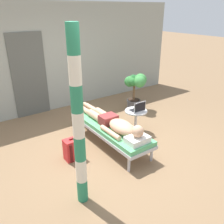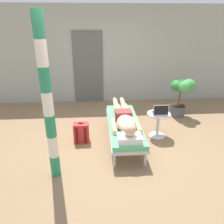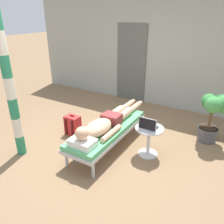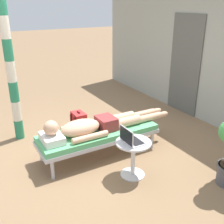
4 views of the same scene
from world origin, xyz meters
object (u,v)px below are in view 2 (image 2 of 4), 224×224
Objects in this scene: person_reclining at (125,119)px; porch_post at (48,104)px; lounge_chair at (124,126)px; potted_plant at (182,92)px; side_table at (158,121)px; backpack at (81,133)px; laptop at (160,112)px.

person_reclining is 0.90× the size of porch_post.
porch_post is (-1.21, -0.96, 0.86)m from lounge_chair.
lounge_chair is 0.79× the size of porch_post.
potted_plant is 3.54m from porch_post.
side_table is at bearing 29.73° from porch_post.
person_reclining is at bearing -6.37° from backpack.
person_reclining is (-0.00, -0.06, 0.17)m from lounge_chair.
laptop is 1.63m from backpack.
person_reclining is 5.12× the size of backpack.
person_reclining is at bearing -168.16° from laptop.
lounge_chair is 0.18m from person_reclining.
porch_post is (-1.94, -1.11, 0.85)m from side_table.
lounge_chair is 1.76m from porch_post.
side_table is (0.73, 0.21, -0.16)m from person_reclining.
lounge_chair is at bearing 90.00° from person_reclining.
lounge_chair is 3.61× the size of side_table.
lounge_chair is at bearing 38.54° from porch_post.
porch_post is (-1.21, -0.90, 0.69)m from person_reclining.
person_reclining reaches higher than lounge_chair.
porch_post reaches higher than person_reclining.
lounge_chair is 0.75m from side_table.
backpack is at bearing 177.47° from lounge_chair.
side_table is 1.35m from potted_plant.
side_table is at bearing 11.36° from lounge_chair.
backpack is 0.18× the size of porch_post.
side_table is 0.22× the size of porch_post.
person_reclining is 4.15× the size of side_table.
person_reclining is at bearing -90.00° from lounge_chair.
person_reclining reaches higher than side_table.
person_reclining is 1.65m from porch_post.
porch_post is at bearing -150.27° from side_table.
potted_plant is at bearing 24.68° from backpack.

